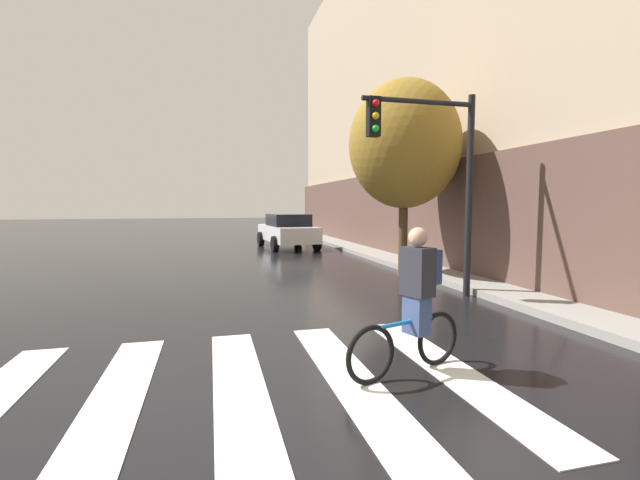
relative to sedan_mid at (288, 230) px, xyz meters
name	(u,v)px	position (x,y,z in m)	size (l,w,h in m)	color
ground_plane	(207,395)	(-3.43, -14.60, -0.79)	(120.00, 120.00, 0.00)	black
crosswalk_stripes	(240,391)	(-3.10, -14.60, -0.78)	(5.43, 3.90, 0.01)	silver
sedan_mid	(288,230)	(0.00, 0.00, 0.00)	(2.39, 4.57, 1.53)	silver
cyclist	(415,301)	(-1.10, -14.56, 0.06)	(1.64, 0.60, 1.69)	black
traffic_light_near	(434,160)	(1.08, -11.03, 2.07)	(2.47, 0.28, 4.20)	black
fire_hydrant	(451,251)	(3.70, -7.45, -0.26)	(0.33, 0.22, 0.78)	gold
street_tree_near	(404,145)	(1.66, -8.39, 2.75)	(2.95, 2.95, 5.24)	#4C3823
corner_building	(563,100)	(13.14, -1.55, 6.15)	(19.91, 24.80, 13.98)	brown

